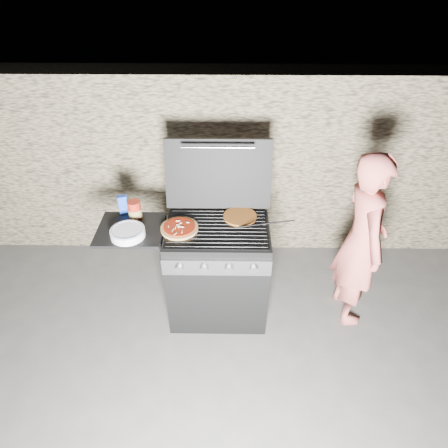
{
  "coord_description": "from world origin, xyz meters",
  "views": [
    {
      "loc": [
        0.08,
        -2.43,
        2.74
      ],
      "look_at": [
        0.05,
        0.0,
        0.95
      ],
      "focal_mm": 32.0,
      "sensor_mm": 36.0,
      "label": 1
    }
  ],
  "objects_px": {
    "gas_grill": "(188,271)",
    "pizza_topped": "(179,228)",
    "person": "(361,242)",
    "sauce_jar": "(135,210)"
  },
  "relations": [
    {
      "from": "gas_grill",
      "to": "person",
      "type": "bearing_deg",
      "value": 1.04
    },
    {
      "from": "gas_grill",
      "to": "sauce_jar",
      "type": "distance_m",
      "value": 0.67
    },
    {
      "from": "pizza_topped",
      "to": "person",
      "type": "xyz_separation_m",
      "value": [
        1.42,
        0.04,
        -0.16
      ]
    },
    {
      "from": "gas_grill",
      "to": "pizza_topped",
      "type": "xyz_separation_m",
      "value": [
        -0.04,
        -0.02,
        0.47
      ]
    },
    {
      "from": "pizza_topped",
      "to": "sauce_jar",
      "type": "bearing_deg",
      "value": 156.9
    },
    {
      "from": "gas_grill",
      "to": "person",
      "type": "relative_size",
      "value": 0.87
    },
    {
      "from": "pizza_topped",
      "to": "person",
      "type": "height_order",
      "value": "person"
    },
    {
      "from": "sauce_jar",
      "to": "person",
      "type": "relative_size",
      "value": 0.1
    },
    {
      "from": "sauce_jar",
      "to": "person",
      "type": "distance_m",
      "value": 1.79
    },
    {
      "from": "person",
      "to": "pizza_topped",
      "type": "bearing_deg",
      "value": 87.05
    }
  ]
}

